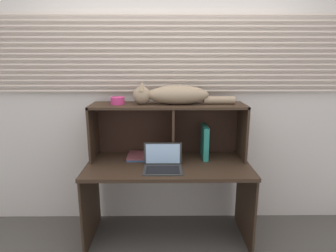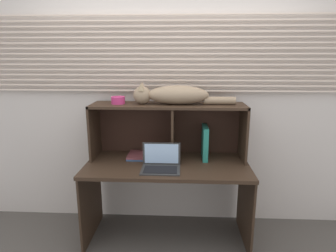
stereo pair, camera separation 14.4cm
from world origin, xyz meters
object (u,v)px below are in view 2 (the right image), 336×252
cat (173,95)px  binder_upright (205,142)px  small_basket (118,100)px  book_stack (139,155)px  laptop (161,164)px

cat → binder_upright: (0.28, -0.00, -0.42)m
binder_upright → small_basket: 0.85m
cat → binder_upright: bearing=-0.0°
book_stack → small_basket: small_basket is taller
cat → book_stack: (-0.31, 0.00, -0.56)m
cat → small_basket: 0.49m
binder_upright → book_stack: (-0.59, 0.00, -0.13)m
book_stack → small_basket: bearing=-178.7°
laptop → small_basket: small_basket is taller
laptop → book_stack: size_ratio=1.28×
cat → small_basket: cat is taller
laptop → binder_upright: binder_upright is taller
cat → book_stack: 0.64m
binder_upright → laptop: bearing=-144.3°
cat → small_basket: (-0.48, -0.00, -0.05)m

